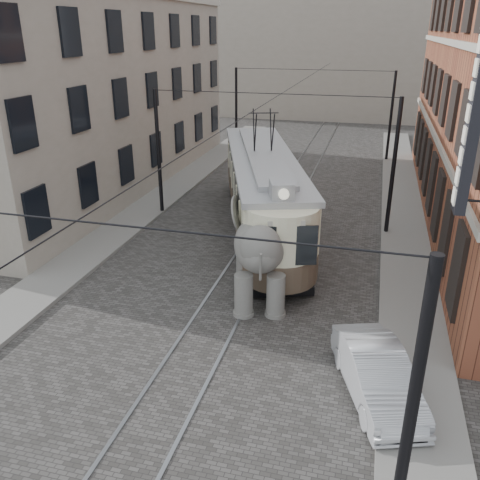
# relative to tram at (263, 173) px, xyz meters

# --- Properties ---
(ground) EXTENTS (120.00, 120.00, 0.00)m
(ground) POSITION_rel_tram_xyz_m (0.33, -5.20, -2.65)
(ground) COLOR #484543
(tram_rails) EXTENTS (1.54, 80.00, 0.02)m
(tram_rails) POSITION_rel_tram_xyz_m (0.33, -5.20, -2.64)
(tram_rails) COLOR slate
(tram_rails) RESTS_ON ground
(sidewalk_right) EXTENTS (2.00, 60.00, 0.15)m
(sidewalk_right) POSITION_rel_tram_xyz_m (6.33, -5.20, -2.57)
(sidewalk_right) COLOR slate
(sidewalk_right) RESTS_ON ground
(sidewalk_left) EXTENTS (2.00, 60.00, 0.15)m
(sidewalk_left) POSITION_rel_tram_xyz_m (-6.17, -5.20, -2.57)
(sidewalk_left) COLOR slate
(sidewalk_left) RESTS_ON ground
(stucco_building) EXTENTS (7.00, 24.00, 10.00)m
(stucco_building) POSITION_rel_tram_xyz_m (-10.67, 4.80, 2.35)
(stucco_building) COLOR gray
(stucco_building) RESTS_ON ground
(distant_block) EXTENTS (28.00, 10.00, 14.00)m
(distant_block) POSITION_rel_tram_xyz_m (0.33, 34.80, 4.35)
(distant_block) COLOR gray
(distant_block) RESTS_ON ground
(catenary) EXTENTS (11.00, 30.20, 6.00)m
(catenary) POSITION_rel_tram_xyz_m (0.13, -0.20, 0.35)
(catenary) COLOR black
(catenary) RESTS_ON ground
(tram) EXTENTS (6.83, 13.53, 5.29)m
(tram) POSITION_rel_tram_xyz_m (0.00, 0.00, 0.00)
(tram) COLOR beige
(tram) RESTS_ON ground
(elephant) EXTENTS (4.00, 5.72, 3.18)m
(elephant) POSITION_rel_tram_xyz_m (1.37, -6.45, -1.06)
(elephant) COLOR #5B5954
(elephant) RESTS_ON ground
(parked_car) EXTENTS (2.60, 4.13, 1.29)m
(parked_car) POSITION_rel_tram_xyz_m (5.28, -10.48, -2.00)
(parked_car) COLOR #A9A9AD
(parked_car) RESTS_ON ground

